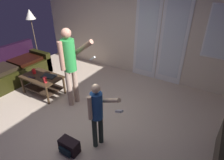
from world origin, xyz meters
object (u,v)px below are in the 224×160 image
at_px(person_adult, 70,62).
at_px(person_child, 97,111).
at_px(floor_lamp, 31,18).
at_px(coffee_table, 42,81).
at_px(backpack, 69,146).
at_px(leather_couch, 12,70).
at_px(tv_remote_black, 32,77).
at_px(cup_by_laptop, 45,80).
at_px(laptop_closed, 49,76).
at_px(cup_near_edge, 34,71).

bearing_deg(person_adult, person_child, -30.79).
distance_m(person_adult, floor_lamp, 2.70).
xyz_separation_m(coffee_table, backpack, (1.75, -0.99, -0.22)).
relative_size(coffee_table, person_adult, 0.56).
relative_size(leather_couch, floor_lamp, 1.10).
xyz_separation_m(floor_lamp, tv_remote_black, (1.41, -1.29, -0.98)).
distance_m(backpack, cup_by_laptop, 1.71).
distance_m(laptop_closed, tv_remote_black, 0.39).
bearing_deg(laptop_closed, person_adult, -15.00).
bearing_deg(laptop_closed, cup_near_edge, 174.84).
height_order(leather_couch, cup_by_laptop, leather_couch).
height_order(person_adult, cup_near_edge, person_adult).
xyz_separation_m(person_child, cup_near_edge, (-2.33, 0.62, -0.19)).
xyz_separation_m(backpack, cup_near_edge, (-2.01, 1.00, 0.41)).
xyz_separation_m(person_child, laptop_closed, (-1.90, 0.69, -0.23)).
bearing_deg(cup_near_edge, backpack, -26.43).
xyz_separation_m(cup_near_edge, tv_remote_black, (0.13, -0.18, -0.05)).
bearing_deg(laptop_closed, leather_couch, 167.55).
height_order(cup_by_laptop, tv_remote_black, cup_by_laptop).
height_order(floor_lamp, backpack, floor_lamp).
relative_size(coffee_table, cup_near_edge, 7.92).
xyz_separation_m(leather_couch, person_child, (3.31, -0.63, 0.41)).
xyz_separation_m(coffee_table, cup_near_edge, (-0.26, 0.01, 0.19)).
xyz_separation_m(person_adult, person_child, (1.16, -0.69, -0.30)).
xyz_separation_m(person_adult, floor_lamp, (-2.45, 1.04, 0.44)).
height_order(person_adult, backpack, person_adult).
distance_m(leather_couch, coffee_table, 1.24).
bearing_deg(cup_by_laptop, floor_lamp, 145.61).
bearing_deg(cup_near_edge, floor_lamp, 139.03).
height_order(leather_couch, cup_near_edge, leather_couch).
distance_m(person_child, cup_near_edge, 2.42).
xyz_separation_m(leather_couch, coffee_table, (1.24, -0.02, 0.04)).
height_order(person_adult, person_child, person_adult).
height_order(floor_lamp, laptop_closed, floor_lamp).
distance_m(person_child, floor_lamp, 4.07).
distance_m(cup_near_edge, cup_by_laptop, 0.59).
distance_m(coffee_table, floor_lamp, 2.21).
bearing_deg(backpack, coffee_table, 150.44).
bearing_deg(person_adult, backpack, -51.87).
bearing_deg(floor_lamp, backpack, -32.69).
height_order(coffee_table, cup_by_laptop, cup_by_laptop).
relative_size(leather_couch, cup_by_laptop, 14.87).
height_order(floor_lamp, cup_by_laptop, floor_lamp).
height_order(floor_lamp, tv_remote_black, floor_lamp).
bearing_deg(cup_by_laptop, person_child, -14.78).
relative_size(coffee_table, person_child, 0.79).
xyz_separation_m(floor_lamp, backpack, (3.29, -2.11, -1.34)).
relative_size(leather_couch, person_child, 1.59).
bearing_deg(cup_by_laptop, tv_remote_black, -177.21).
xyz_separation_m(person_child, tv_remote_black, (-2.20, 0.44, -0.24)).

